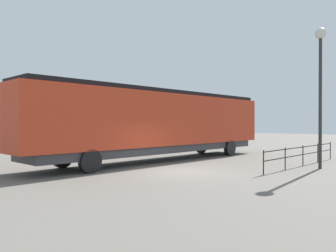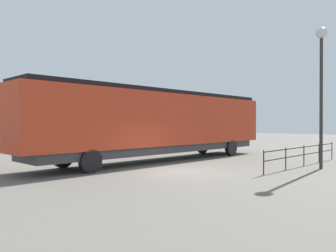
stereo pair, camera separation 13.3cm
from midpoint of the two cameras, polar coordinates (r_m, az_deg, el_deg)
name	(u,v)px [view 2 (the right image)]	position (r m, az deg, el deg)	size (l,w,h in m)	color
ground_plane	(184,172)	(15.72, 2.96, -7.90)	(120.00, 120.00, 0.00)	#666059
locomotive	(167,122)	(20.56, 0.00, 0.74)	(2.87, 18.02, 4.27)	red
lamp_post	(321,67)	(18.51, 25.13, 9.16)	(0.56, 0.56, 7.10)	#2D2D2D
platform_fence	(304,152)	(19.30, 22.59, -4.22)	(0.05, 8.93, 1.09)	black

